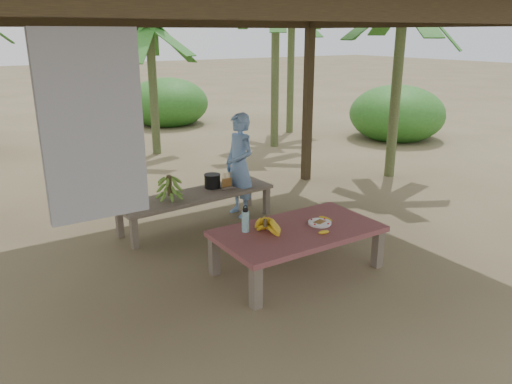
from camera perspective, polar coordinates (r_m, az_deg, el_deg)
ground at (r=5.86m, az=-2.03°, el=-8.02°), size 80.00×80.00×0.00m
pavilion at (r=5.26m, az=-2.43°, el=20.27°), size 6.60×5.60×2.95m
work_table at (r=5.51m, az=4.80°, el=-4.82°), size 1.80×1.00×0.50m
bench at (r=6.86m, az=-6.77°, el=-0.64°), size 2.24×0.76×0.45m
ripe_banana_bunch at (r=5.28m, az=1.06°, el=-3.94°), size 0.39×0.36×0.19m
plate at (r=5.62m, az=7.29°, el=-3.54°), size 0.26×0.26×0.04m
loose_banana_front at (r=5.37m, az=7.76°, el=-4.57°), size 0.16×0.06×0.04m
loose_banana_side at (r=5.75m, az=7.95°, el=-3.05°), size 0.12×0.17×0.04m
water_flask at (r=5.35m, az=-1.22°, el=-3.28°), size 0.08×0.08×0.30m
green_banana_stalk at (r=6.61m, az=-9.86°, el=0.58°), size 0.32×0.32×0.35m
cooking_pot at (r=7.06m, az=-5.01°, el=1.23°), size 0.22×0.22×0.19m
skewer_rack at (r=7.00m, az=-3.35°, el=1.34°), size 0.19×0.09×0.24m
woman at (r=7.10m, az=-1.90°, el=3.07°), size 0.39×0.56×1.49m
banana_plant_ne at (r=11.47m, az=2.28°, el=20.03°), size 1.80×1.80×3.50m
banana_plant_n at (r=10.93m, az=-12.03°, el=17.00°), size 1.80×1.80×2.95m
banana_plant_e at (r=9.29m, az=16.43°, el=19.18°), size 1.80×1.80×3.38m
banana_plant_far at (r=13.21m, az=4.14°, el=20.55°), size 1.80×1.80×3.69m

